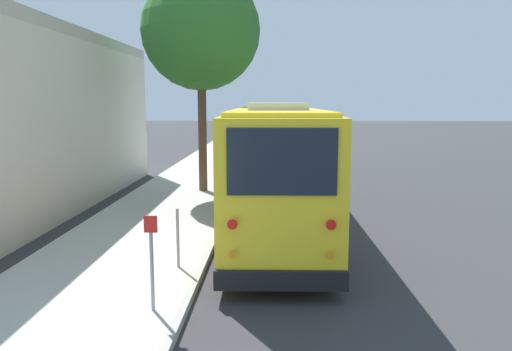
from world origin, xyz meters
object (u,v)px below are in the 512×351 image
parked_sedan_tan (271,141)px  fire_hydrant (231,170)px  parked_sedan_blue (270,149)px  shuttle_bus (275,162)px  parked_sedan_navy (272,135)px  sign_post_near (152,262)px  parked_sedan_silver (265,162)px  street_tree (201,23)px  sign_post_far (178,238)px

parked_sedan_tan → fire_hydrant: parked_sedan_tan is taller
fire_hydrant → parked_sedan_blue: bearing=-10.0°
parked_sedan_blue → parked_sedan_tan: size_ratio=1.05×
shuttle_bus → parked_sedan_navy: (31.36, 0.29, -1.33)m
sign_post_near → parked_sedan_navy: bearing=-2.7°
shuttle_bus → parked_sedan_silver: size_ratio=2.24×
street_tree → sign_post_near: street_tree is taller
parked_sedan_silver → parked_sedan_blue: size_ratio=1.05×
parked_sedan_blue → sign_post_far: 21.45m
sign_post_near → fire_hydrant: (14.22, -0.04, -0.42)m
shuttle_bus → parked_sedan_blue: (17.65, 0.32, -1.33)m
parked_sedan_navy → sign_post_far: size_ratio=3.54×
parked_sedan_silver → parked_sedan_tan: bearing=4.2°
parked_sedan_tan → parked_sedan_navy: (7.07, -0.06, -0.02)m
parked_sedan_tan → street_tree: 19.91m
parked_sedan_silver → street_tree: (-5.47, 2.29, 5.86)m
fire_hydrant → street_tree: bearing=164.0°
sign_post_near → parked_sedan_blue: bearing=-4.1°
parked_sedan_navy → street_tree: 26.71m
parked_sedan_navy → fire_hydrant: (-23.06, 1.69, -0.03)m
shuttle_bus → sign_post_far: bearing=150.4°
parked_sedan_tan → sign_post_near: size_ratio=2.73×
parked_sedan_navy → fire_hydrant: bearing=172.6°
parked_sedan_navy → street_tree: (-25.93, 2.51, 5.90)m
parked_sedan_blue → fire_hydrant: parked_sedan_blue is taller
sign_post_near → sign_post_far: size_ratio=1.29×
sign_post_near → street_tree: bearing=3.9°
sign_post_far → shuttle_bus: bearing=-28.4°
parked_sedan_navy → street_tree: bearing=171.2°
street_tree → parked_sedan_silver: bearing=-22.8°
parked_sedan_tan → parked_sedan_navy: parked_sedan_tan is taller
street_tree → sign_post_far: size_ratio=7.16×
parked_sedan_navy → sign_post_near: (-37.28, 1.73, 0.40)m
parked_sedan_blue → street_tree: size_ratio=0.51×
parked_sedan_navy → sign_post_far: 35.14m
parked_sedan_blue → sign_post_far: sign_post_far is taller
sign_post_far → parked_sedan_blue: bearing=-4.5°
shuttle_bus → sign_post_near: 6.32m
shuttle_bus → fire_hydrant: size_ratio=13.30×
street_tree → sign_post_far: (-9.17, -0.78, -5.71)m
shuttle_bus → parked_sedan_tan: size_ratio=2.46×
sign_post_near → fire_hydrant: bearing=-0.2°
sign_post_near → parked_sedan_tan: bearing=-3.2°
parked_sedan_silver → sign_post_near: size_ratio=3.00×
parked_sedan_tan → shuttle_bus: bearing=-174.8°
shuttle_bus → parked_sedan_blue: size_ratio=2.35×
parked_sedan_blue → parked_sedan_tan: bearing=-4.6°
sign_post_near → shuttle_bus: bearing=-18.8°
street_tree → fire_hydrant: (2.86, -0.82, -5.93)m
sign_post_near → fire_hydrant: sign_post_near is taller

